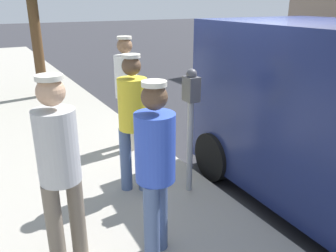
% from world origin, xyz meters
% --- Properties ---
extents(ground_plane, '(80.00, 80.00, 0.00)m').
position_xyz_m(ground_plane, '(0.00, 0.00, 0.00)').
color(ground_plane, '#2D2D33').
extents(sidewalk_slab, '(5.00, 32.00, 0.15)m').
position_xyz_m(sidewalk_slab, '(3.50, 0.00, 0.07)').
color(sidewalk_slab, '#9E998E').
rests_on(sidewalk_slab, ground).
extents(parking_meter_near, '(0.14, 0.18, 1.52)m').
position_xyz_m(parking_meter_near, '(1.35, 0.26, 1.18)').
color(parking_meter_near, gray).
rests_on(parking_meter_near, sidewalk_slab).
extents(pedestrian_in_yellow, '(0.34, 0.34, 1.67)m').
position_xyz_m(pedestrian_in_yellow, '(1.92, -0.09, 1.11)').
color(pedestrian_in_yellow, '#4C608C').
rests_on(pedestrian_in_yellow, sidewalk_slab).
extents(pedestrian_in_white, '(0.34, 0.36, 1.74)m').
position_xyz_m(pedestrian_in_white, '(1.48, -1.34, 1.15)').
color(pedestrian_in_white, beige).
rests_on(pedestrian_in_white, sidewalk_slab).
extents(pedestrian_in_blue, '(0.34, 0.34, 1.64)m').
position_xyz_m(pedestrian_in_blue, '(2.24, 1.10, 1.09)').
color(pedestrian_in_blue, '#4C608C').
rests_on(pedestrian_in_blue, sidewalk_slab).
extents(pedestrian_in_gray, '(0.35, 0.34, 1.70)m').
position_xyz_m(pedestrian_in_gray, '(2.96, 0.78, 1.13)').
color(pedestrian_in_gray, '#726656').
rests_on(pedestrian_in_gray, sidewalk_slab).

